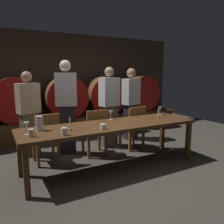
% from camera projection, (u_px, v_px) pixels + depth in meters
% --- Properties ---
extents(ground_plane, '(9.24, 9.24, 0.00)m').
position_uv_depth(ground_plane, '(110.00, 170.00, 3.58)').
color(ground_plane, '#3F3A33').
extents(back_wall, '(7.10, 0.24, 2.57)m').
position_uv_depth(back_wall, '(57.00, 83.00, 5.99)').
color(back_wall, '#473A2D').
rests_on(back_wall, ground).
extents(barrel_shelf, '(6.39, 0.90, 0.46)m').
position_uv_depth(barrel_shelf, '(65.00, 125.00, 5.69)').
color(barrel_shelf, brown).
rests_on(barrel_shelf, ground).
extents(wine_barrel_left, '(1.01, 0.76, 1.01)m').
position_uv_depth(wine_barrel_left, '(14.00, 99.00, 5.04)').
color(wine_barrel_left, brown).
rests_on(wine_barrel_left, barrel_shelf).
extents(wine_barrel_center, '(1.01, 0.76, 1.01)m').
position_uv_depth(wine_barrel_center, '(64.00, 97.00, 5.58)').
color(wine_barrel_center, brown).
rests_on(wine_barrel_center, barrel_shelf).
extents(wine_barrel_right, '(1.01, 0.76, 1.01)m').
position_uv_depth(wine_barrel_right, '(103.00, 95.00, 6.09)').
color(wine_barrel_right, brown).
rests_on(wine_barrel_right, barrel_shelf).
extents(wine_barrel_far_right, '(1.01, 0.76, 1.01)m').
position_uv_depth(wine_barrel_far_right, '(138.00, 93.00, 6.63)').
color(wine_barrel_far_right, '#513319').
rests_on(wine_barrel_far_right, barrel_shelf).
extents(dining_table, '(2.90, 0.81, 0.73)m').
position_uv_depth(dining_table, '(112.00, 128.00, 3.61)').
color(dining_table, '#4C2D16').
rests_on(dining_table, ground).
extents(chair_left, '(0.41, 0.41, 0.88)m').
position_uv_depth(chair_left, '(46.00, 136.00, 3.78)').
color(chair_left, brown).
rests_on(chair_left, ground).
extents(chair_center, '(0.42, 0.42, 0.88)m').
position_uv_depth(chair_center, '(95.00, 130.00, 4.17)').
color(chair_center, brown).
rests_on(chair_center, ground).
extents(chair_right, '(0.42, 0.42, 0.88)m').
position_uv_depth(chair_right, '(134.00, 125.00, 4.55)').
color(chair_right, brown).
rests_on(chair_right, ground).
extents(guest_far_left, '(0.43, 0.33, 1.57)m').
position_uv_depth(guest_far_left, '(29.00, 113.00, 4.16)').
color(guest_far_left, brown).
rests_on(guest_far_left, ground).
extents(guest_center_left, '(0.44, 0.37, 1.78)m').
position_uv_depth(guest_center_left, '(67.00, 107.00, 4.21)').
color(guest_center_left, black).
rests_on(guest_center_left, ground).
extents(guest_center_right, '(0.41, 0.29, 1.66)m').
position_uv_depth(guest_center_right, '(109.00, 107.00, 4.65)').
color(guest_center_right, brown).
rests_on(guest_center_right, ground).
extents(guest_far_right, '(0.42, 0.31, 1.65)m').
position_uv_depth(guest_far_right, '(131.00, 103.00, 5.21)').
color(guest_far_right, black).
rests_on(guest_far_right, ground).
extents(candle_left, '(0.05, 0.05, 0.21)m').
position_uv_depth(candle_left, '(70.00, 126.00, 3.20)').
color(candle_left, olive).
rests_on(candle_left, dining_table).
extents(candle_right, '(0.05, 0.05, 0.18)m').
position_uv_depth(candle_right, '(158.00, 115.00, 4.13)').
color(candle_right, olive).
rests_on(candle_right, dining_table).
extents(pitcher, '(0.10, 0.10, 0.21)m').
position_uv_depth(pitcher, '(39.00, 123.00, 3.17)').
color(pitcher, silver).
rests_on(pitcher, dining_table).
extents(wine_glass_left, '(0.07, 0.07, 0.17)m').
position_uv_depth(wine_glass_left, '(26.00, 125.00, 2.97)').
color(wine_glass_left, silver).
rests_on(wine_glass_left, dining_table).
extents(wine_glass_center, '(0.08, 0.08, 0.16)m').
position_uv_depth(wine_glass_center, '(111.00, 113.00, 3.91)').
color(wine_glass_center, white).
rests_on(wine_glass_center, dining_table).
extents(wine_glass_right, '(0.07, 0.07, 0.15)m').
position_uv_depth(wine_glass_right, '(160.00, 109.00, 4.42)').
color(wine_glass_right, white).
rests_on(wine_glass_right, dining_table).
extents(cup_left, '(0.07, 0.07, 0.10)m').
position_uv_depth(cup_left, '(31.00, 133.00, 2.87)').
color(cup_left, beige).
rests_on(cup_left, dining_table).
extents(cup_center, '(0.08, 0.08, 0.10)m').
position_uv_depth(cup_center, '(64.00, 132.00, 2.94)').
color(cup_center, white).
rests_on(cup_center, dining_table).
extents(cup_right, '(0.08, 0.08, 0.08)m').
position_uv_depth(cup_right, '(103.00, 127.00, 3.25)').
color(cup_right, white).
rests_on(cup_right, dining_table).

